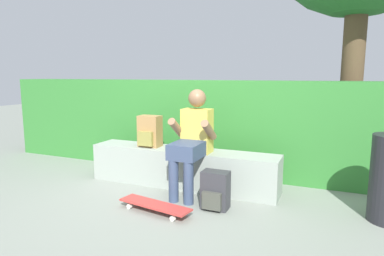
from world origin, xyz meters
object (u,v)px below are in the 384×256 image
(bench_main, at_px, (182,168))
(person_skater, at_px, (192,138))
(backpack_on_bench, at_px, (150,132))
(skateboard_near_person, at_px, (155,205))
(backpack_on_ground, at_px, (215,191))

(bench_main, height_order, person_skater, person_skater)
(person_skater, height_order, backpack_on_bench, person_skater)
(skateboard_near_person, relative_size, backpack_on_ground, 2.06)
(person_skater, bearing_deg, bench_main, 137.35)
(backpack_on_ground, bearing_deg, backpack_on_bench, 154.19)
(person_skater, distance_m, backpack_on_ground, 0.69)
(backpack_on_bench, distance_m, backpack_on_ground, 1.29)
(skateboard_near_person, bearing_deg, person_skater, 78.26)
(bench_main, bearing_deg, backpack_on_ground, -40.39)
(skateboard_near_person, distance_m, backpack_on_ground, 0.64)
(person_skater, distance_m, backpack_on_bench, 0.71)
(skateboard_near_person, bearing_deg, backpack_on_ground, 31.99)
(skateboard_near_person, bearing_deg, bench_main, 96.06)
(bench_main, relative_size, backpack_on_bench, 6.03)
(bench_main, xyz_separation_m, person_skater, (0.23, -0.21, 0.43))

